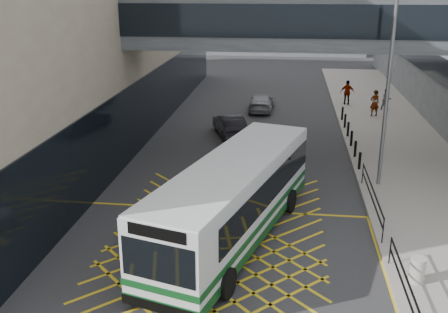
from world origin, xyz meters
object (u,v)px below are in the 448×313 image
at_px(street_lamp, 384,79).
at_px(car_silver, 262,102).
at_px(pedestrian_a, 375,103).
at_px(bus, 235,198).
at_px(car_dark, 230,125).
at_px(pedestrian_c, 347,93).
at_px(pedestrian_b, 386,100).
at_px(litter_bin, 417,270).
at_px(car_white, 146,234).

bearing_deg(street_lamp, car_silver, 105.22).
bearing_deg(car_silver, pedestrian_a, 173.03).
xyz_separation_m(bus, street_lamp, (6.06, 6.00, 3.51)).
bearing_deg(car_dark, bus, 77.82).
bearing_deg(car_dark, pedestrian_c, -151.11).
height_order(pedestrian_a, pedestrian_b, pedestrian_a).
bearing_deg(pedestrian_c, litter_bin, 95.51).
xyz_separation_m(car_dark, litter_bin, (7.91, -16.27, -0.10)).
bearing_deg(litter_bin, car_dark, 115.92).
relative_size(car_white, pedestrian_c, 2.07).
height_order(street_lamp, pedestrian_b, street_lamp).
height_order(pedestrian_b, pedestrian_c, pedestrian_c).
distance_m(street_lamp, pedestrian_b, 16.16).
distance_m(car_white, pedestrian_a, 23.42).
bearing_deg(pedestrian_b, street_lamp, -112.78).
distance_m(car_white, pedestrian_b, 25.66).
bearing_deg(litter_bin, pedestrian_c, 89.57).
bearing_deg(bus, car_white, -141.27).
bearing_deg(pedestrian_b, pedestrian_a, -132.25).
height_order(litter_bin, pedestrian_c, pedestrian_c).
bearing_deg(pedestrian_c, bus, 80.36).
height_order(car_dark, pedestrian_a, pedestrian_a).
relative_size(street_lamp, litter_bin, 10.36).
bearing_deg(litter_bin, street_lamp, 90.71).
distance_m(litter_bin, pedestrian_a, 22.01).
distance_m(car_silver, pedestrian_a, 8.17).
relative_size(street_lamp, pedestrian_c, 4.72).
xyz_separation_m(car_white, pedestrian_a, (11.01, 20.66, 0.47)).
height_order(pedestrian_a, pedestrian_c, pedestrian_c).
bearing_deg(pedestrian_a, car_silver, -26.62).
height_order(bus, litter_bin, bus).
xyz_separation_m(car_dark, pedestrian_c, (8.10, 9.10, 0.41)).
relative_size(car_white, car_dark, 0.88).
bearing_deg(pedestrian_c, pedestrian_a, 120.35).
height_order(bus, car_dark, bus).
distance_m(car_dark, car_silver, 7.16).
height_order(car_dark, pedestrian_c, pedestrian_c).
bearing_deg(car_silver, car_dark, 79.35).
relative_size(car_silver, pedestrian_b, 2.71).
bearing_deg(bus, pedestrian_c, 90.54).
relative_size(litter_bin, pedestrian_b, 0.55).
bearing_deg(street_lamp, pedestrian_c, 81.30).
relative_size(car_dark, litter_bin, 5.15).
xyz_separation_m(street_lamp, litter_bin, (0.11, -8.57, -4.60)).
bearing_deg(street_lamp, bus, -142.96).
distance_m(pedestrian_b, pedestrian_c, 3.09).
xyz_separation_m(car_silver, pedestrian_a, (8.06, -1.31, 0.43)).
bearing_deg(car_dark, pedestrian_a, -169.03).
bearing_deg(car_silver, litter_bin, 107.45).
distance_m(bus, street_lamp, 9.22).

